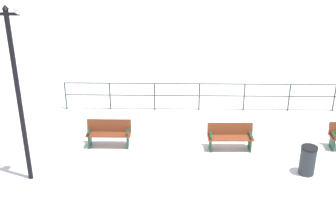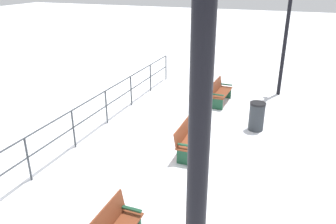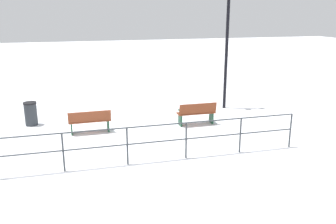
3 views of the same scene
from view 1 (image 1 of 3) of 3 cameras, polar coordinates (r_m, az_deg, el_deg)
ground_plane at (r=15.04m, az=7.96°, el=-4.59°), size 80.00×80.00×0.00m
bench_nearest at (r=14.93m, az=-7.69°, el=-2.70°), size 0.50×1.49×0.90m
bench_second at (r=14.77m, az=8.08°, el=-3.15°), size 0.57×1.53×0.86m
lamppost_near at (r=12.47m, az=-19.31°, el=5.22°), size 0.28×0.97×5.17m
waterfront_railing at (r=17.49m, az=7.02°, el=2.52°), size 0.05×12.52×1.15m
trash_bin at (r=13.91m, az=17.69°, el=-5.99°), size 0.50×0.50×0.92m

